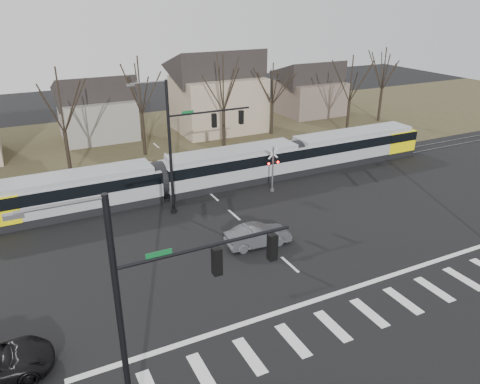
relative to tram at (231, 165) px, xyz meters
name	(u,v)px	position (x,y,z in m)	size (l,w,h in m)	color
ground	(308,281)	(-2.65, -16.00, -1.70)	(140.00, 140.00, 0.00)	black
grass_verge	(151,141)	(-2.65, 16.00, -1.70)	(140.00, 28.00, 0.01)	#38331E
crosswalk	(351,319)	(-2.65, -20.00, -1.70)	(27.00, 2.60, 0.01)	silver
stop_line	(326,297)	(-2.65, -17.80, -1.70)	(28.00, 0.35, 0.01)	silver
lane_dashes	(204,188)	(-2.65, 0.00, -1.70)	(0.18, 30.00, 0.01)	silver
rail_pair	(205,189)	(-2.65, -0.20, -1.67)	(90.00, 1.52, 0.06)	#59595E
tram	(231,165)	(0.00, 0.00, 0.00)	(41.20, 3.06, 3.12)	gray
sedan	(258,235)	(-3.25, -10.90, -0.97)	(4.54, 1.86, 1.46)	#414347
signal_pole_near_left	(166,305)	(-13.05, -22.00, 4.00)	(9.28, 0.44, 10.20)	black
signal_pole_far	(190,139)	(-5.05, -3.50, 4.00)	(9.28, 0.44, 10.20)	black
rail_crossing_signal	(273,171)	(2.35, -3.21, 0.18)	(1.08, 0.36, 4.00)	#59595B
tree_row	(183,107)	(-0.65, 10.00, 3.30)	(59.20, 7.20, 10.00)	black
house_b	(96,104)	(-7.65, 20.00, 2.27)	(8.64, 7.56, 7.65)	gray
house_c	(218,88)	(6.35, 17.00, 3.53)	(10.80, 8.64, 10.10)	gray
house_d	(311,86)	(21.35, 19.00, 2.27)	(8.64, 7.56, 7.65)	brown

